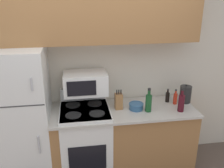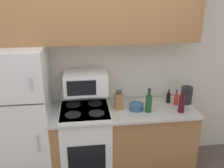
# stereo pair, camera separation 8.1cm
# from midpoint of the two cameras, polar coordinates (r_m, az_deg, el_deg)

# --- Properties ---
(wall_back) EXTENTS (8.00, 0.05, 2.55)m
(wall_back) POSITION_cam_midpoint_polar(r_m,az_deg,el_deg) (3.29, -4.62, 2.76)
(wall_back) COLOR beige
(wall_back) RESTS_ON ground_plane
(lower_cabinets) EXTENTS (1.80, 0.67, 0.89)m
(lower_cabinets) POSITION_cam_midpoint_polar(r_m,az_deg,el_deg) (3.36, 1.80, -12.43)
(lower_cabinets) COLOR #9E6B3D
(lower_cabinets) RESTS_ON ground_plane
(refrigerator) EXTENTS (0.63, 0.66, 1.71)m
(refrigerator) POSITION_cam_midpoint_polar(r_m,az_deg,el_deg) (3.19, -20.30, -7.37)
(refrigerator) COLOR white
(refrigerator) RESTS_ON ground_plane
(upper_cabinets) EXTENTS (2.43, 0.35, 0.73)m
(upper_cabinets) POSITION_cam_midpoint_polar(r_m,az_deg,el_deg) (2.93, -4.75, 16.51)
(upper_cabinets) COLOR #9E6B3D
(upper_cabinets) RESTS_ON refrigerator
(stove) EXTENTS (0.61, 0.65, 1.08)m
(stove) POSITION_cam_midpoint_polar(r_m,az_deg,el_deg) (3.29, -6.70, -12.73)
(stove) COLOR white
(stove) RESTS_ON ground_plane
(microwave) EXTENTS (0.53, 0.36, 0.26)m
(microwave) POSITION_cam_midpoint_polar(r_m,az_deg,el_deg) (3.07, -6.87, 0.24)
(microwave) COLOR white
(microwave) RESTS_ON stove
(knife_block) EXTENTS (0.09, 0.10, 0.26)m
(knife_block) POSITION_cam_midpoint_polar(r_m,az_deg,el_deg) (3.10, 0.77, -3.94)
(knife_block) COLOR #9E6B3D
(knife_block) RESTS_ON lower_cabinets
(bowl) EXTENTS (0.18, 0.18, 0.08)m
(bowl) POSITION_cam_midpoint_polar(r_m,az_deg,el_deg) (3.11, 4.81, -5.07)
(bowl) COLOR #335B84
(bowl) RESTS_ON lower_cabinets
(bottle_soy_sauce) EXTENTS (0.05, 0.05, 0.18)m
(bottle_soy_sauce) POSITION_cam_midpoint_polar(r_m,az_deg,el_deg) (3.37, 11.88, -2.89)
(bottle_soy_sauce) COLOR black
(bottle_soy_sauce) RESTS_ON lower_cabinets
(bottle_wine_green) EXTENTS (0.08, 0.08, 0.30)m
(bottle_wine_green) POSITION_cam_midpoint_polar(r_m,az_deg,el_deg) (3.05, 7.61, -4.18)
(bottle_wine_green) COLOR #194C23
(bottle_wine_green) RESTS_ON lower_cabinets
(bottle_wine_red) EXTENTS (0.08, 0.08, 0.30)m
(bottle_wine_red) POSITION_cam_midpoint_polar(r_m,az_deg,el_deg) (3.13, 14.84, -4.07)
(bottle_wine_red) COLOR #470F19
(bottle_wine_red) RESTS_ON lower_cabinets
(bottle_hot_sauce) EXTENTS (0.05, 0.05, 0.20)m
(bottle_hot_sauce) POSITION_cam_midpoint_polar(r_m,az_deg,el_deg) (3.33, 13.58, -3.19)
(bottle_hot_sauce) COLOR red
(bottle_hot_sauce) RESTS_ON lower_cabinets
(kettle) EXTENTS (0.15, 0.15, 0.25)m
(kettle) POSITION_cam_midpoint_polar(r_m,az_deg,el_deg) (3.40, 15.77, -2.25)
(kettle) COLOR black
(kettle) RESTS_ON lower_cabinets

